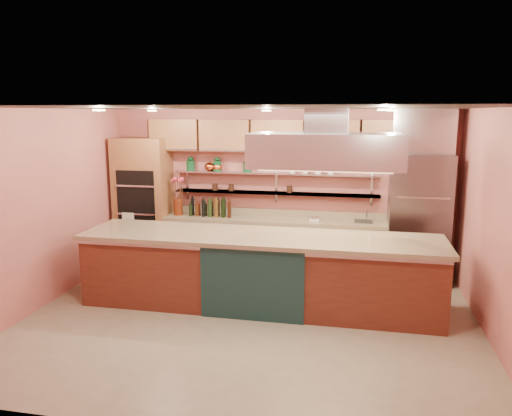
% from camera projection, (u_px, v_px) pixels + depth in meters
% --- Properties ---
extents(floor, '(6.00, 5.00, 0.02)m').
position_uv_depth(floor, '(250.00, 320.00, 6.72)').
color(floor, gray).
rests_on(floor, ground).
extents(ceiling, '(6.00, 5.00, 0.02)m').
position_uv_depth(ceiling, '(249.00, 108.00, 6.19)').
color(ceiling, black).
rests_on(ceiling, wall_back).
extents(wall_back, '(6.00, 0.04, 2.80)m').
position_uv_depth(wall_back, '(279.00, 189.00, 8.86)').
color(wall_back, '#C3665C').
rests_on(wall_back, floor).
extents(wall_front, '(6.00, 0.04, 2.80)m').
position_uv_depth(wall_front, '(184.00, 280.00, 4.05)').
color(wall_front, '#C3665C').
rests_on(wall_front, floor).
extents(wall_left, '(0.04, 5.00, 2.80)m').
position_uv_depth(wall_left, '(42.00, 209.00, 7.05)').
color(wall_left, '#C3665C').
rests_on(wall_left, floor).
extents(wall_right, '(0.04, 5.00, 2.80)m').
position_uv_depth(wall_right, '(498.00, 228.00, 5.87)').
color(wall_right, '#C3665C').
rests_on(wall_right, floor).
extents(oven_stack, '(0.95, 0.64, 2.30)m').
position_uv_depth(oven_stack, '(144.00, 201.00, 9.08)').
color(oven_stack, '#955C36').
rests_on(oven_stack, floor).
extents(refrigerator, '(0.95, 0.72, 2.10)m').
position_uv_depth(refrigerator, '(418.00, 218.00, 8.12)').
color(refrigerator, slate).
rests_on(refrigerator, floor).
extents(back_counter, '(3.84, 0.64, 0.93)m').
position_uv_depth(back_counter, '(273.00, 244.00, 8.76)').
color(back_counter, tan).
rests_on(back_counter, floor).
extents(wall_shelf_lower, '(3.60, 0.26, 0.03)m').
position_uv_depth(wall_shelf_lower, '(275.00, 193.00, 8.76)').
color(wall_shelf_lower, silver).
rests_on(wall_shelf_lower, wall_back).
extents(wall_shelf_upper, '(3.60, 0.26, 0.03)m').
position_uv_depth(wall_shelf_upper, '(275.00, 173.00, 8.69)').
color(wall_shelf_upper, silver).
rests_on(wall_shelf_upper, wall_back).
extents(upper_cabinets, '(4.60, 0.36, 0.55)m').
position_uv_depth(upper_cabinets, '(278.00, 136.00, 8.51)').
color(upper_cabinets, '#955C36').
rests_on(upper_cabinets, wall_back).
extents(range_hood, '(2.00, 1.00, 0.45)m').
position_uv_depth(range_hood, '(326.00, 150.00, 6.62)').
color(range_hood, silver).
rests_on(range_hood, ceiling).
extents(ceiling_downlights, '(4.00, 2.80, 0.02)m').
position_uv_depth(ceiling_downlights, '(252.00, 110.00, 6.39)').
color(ceiling_downlights, '#FFE5A5').
rests_on(ceiling_downlights, ceiling).
extents(island, '(5.01, 1.10, 1.04)m').
position_uv_depth(island, '(260.00, 271.00, 7.12)').
color(island, '#60291B').
rests_on(island, floor).
extents(flower_vase, '(0.20, 0.20, 0.30)m').
position_uv_depth(flower_vase, '(178.00, 207.00, 8.94)').
color(flower_vase, '#5B1F0D').
rests_on(flower_vase, back_counter).
extents(oil_bottle_cluster, '(0.85, 0.34, 0.27)m').
position_uv_depth(oil_bottle_cluster, '(211.00, 209.00, 8.82)').
color(oil_bottle_cluster, black).
rests_on(oil_bottle_cluster, back_counter).
extents(kitchen_scale, '(0.18, 0.15, 0.09)m').
position_uv_depth(kitchen_scale, '(315.00, 218.00, 8.47)').
color(kitchen_scale, silver).
rests_on(kitchen_scale, back_counter).
extents(bar_faucet, '(0.03, 0.03, 0.20)m').
position_uv_depth(bar_faucet, '(367.00, 216.00, 8.39)').
color(bar_faucet, silver).
rests_on(bar_faucet, back_counter).
extents(copper_kettle, '(0.25, 0.25, 0.15)m').
position_uv_depth(copper_kettle, '(210.00, 167.00, 8.91)').
color(copper_kettle, '#D65F31').
rests_on(copper_kettle, wall_shelf_upper).
extents(green_canister, '(0.19, 0.19, 0.18)m').
position_uv_depth(green_canister, '(248.00, 167.00, 8.77)').
color(green_canister, '#0D3E1D').
rests_on(green_canister, wall_shelf_upper).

